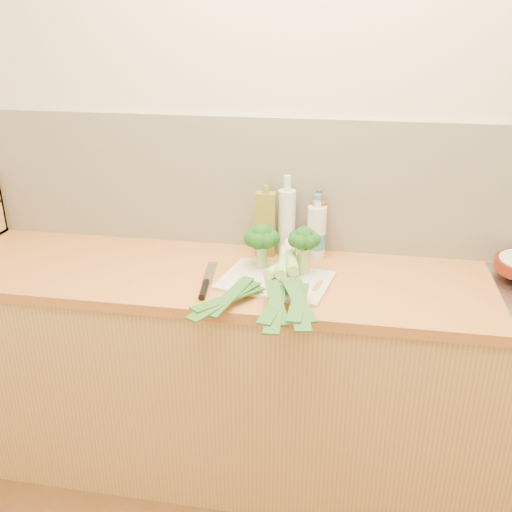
{
  "coord_description": "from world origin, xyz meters",
  "views": [
    {
      "loc": [
        0.2,
        -0.73,
        1.81
      ],
      "look_at": [
        -0.12,
        1.1,
        1.02
      ],
      "focal_mm": 40.0,
      "sensor_mm": 36.0,
      "label": 1
    }
  ],
  "objects": [
    {
      "name": "room_shell",
      "position": [
        0.0,
        1.49,
        1.17
      ],
      "size": [
        3.5,
        3.5,
        3.5
      ],
      "color": "beige",
      "rests_on": "ground"
    },
    {
      "name": "counter",
      "position": [
        0.0,
        1.2,
        0.45
      ],
      "size": [
        3.2,
        0.62,
        0.9
      ],
      "color": "tan",
      "rests_on": "ground"
    },
    {
      "name": "chopping_board",
      "position": [
        -0.06,
        1.15,
        0.91
      ],
      "size": [
        0.43,
        0.35,
        0.01
      ],
      "primitive_type": "cube",
      "rotation": [
        0.0,
        0.0,
        -0.19
      ],
      "color": "beige",
      "rests_on": "counter"
    },
    {
      "name": "broccoli_left",
      "position": [
        -0.13,
        1.25,
        1.03
      ],
      "size": [
        0.14,
        0.14,
        0.17
      ],
      "color": "#9DBC6D",
      "rests_on": "chopping_board"
    },
    {
      "name": "broccoli_right",
      "position": [
        0.03,
        1.22,
        1.04
      ],
      "size": [
        0.12,
        0.12,
        0.18
      ],
      "color": "#9DBC6D",
      "rests_on": "chopping_board"
    },
    {
      "name": "leek_front",
      "position": [
        -0.09,
        1.13,
        0.93
      ],
      "size": [
        0.34,
        0.62,
        0.04
      ],
      "rotation": [
        0.0,
        0.0,
        -0.46
      ],
      "color": "white",
      "rests_on": "chopping_board"
    },
    {
      "name": "leek_mid",
      "position": [
        -0.03,
        1.09,
        0.95
      ],
      "size": [
        0.12,
        0.66,
        0.04
      ],
      "rotation": [
        0.0,
        0.0,
        0.06
      ],
      "color": "white",
      "rests_on": "chopping_board"
    },
    {
      "name": "leek_back",
      "position": [
        0.01,
        1.1,
        0.97
      ],
      "size": [
        0.18,
        0.69,
        0.04
      ],
      "rotation": [
        0.0,
        0.0,
        0.18
      ],
      "color": "white",
      "rests_on": "chopping_board"
    },
    {
      "name": "chefs_knife",
      "position": [
        -0.3,
        1.06,
        0.91
      ],
      "size": [
        0.07,
        0.33,
        0.02
      ],
      "rotation": [
        0.0,
        0.0,
        0.12
      ],
      "color": "silver",
      "rests_on": "counter"
    },
    {
      "name": "oil_tin",
      "position": [
        -0.14,
        1.4,
        1.03
      ],
      "size": [
        0.08,
        0.05,
        0.29
      ],
      "color": "olive",
      "rests_on": "counter"
    },
    {
      "name": "glass_bottle",
      "position": [
        -0.06,
        1.42,
        1.04
      ],
      "size": [
        0.07,
        0.07,
        0.33
      ],
      "color": "silver",
      "rests_on": "counter"
    },
    {
      "name": "amber_bottle",
      "position": [
        0.07,
        1.44,
        1.02
      ],
      "size": [
        0.06,
        0.06,
        0.28
      ],
      "color": "brown",
      "rests_on": "counter"
    },
    {
      "name": "water_bottle",
      "position": [
        0.07,
        1.41,
        1.0
      ],
      "size": [
        0.08,
        0.08,
        0.24
      ],
      "color": "silver",
      "rests_on": "counter"
    }
  ]
}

